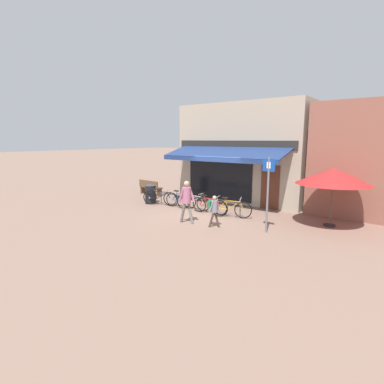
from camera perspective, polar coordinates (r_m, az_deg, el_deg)
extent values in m
plane|color=#846656|center=(13.58, 2.59, -3.99)|extent=(160.00, 160.00, 0.00)
cube|color=tan|center=(16.65, 10.29, 7.36)|extent=(6.90, 3.00, 5.13)
cube|color=black|center=(15.82, 5.19, 2.58)|extent=(3.79, 0.04, 2.20)
cube|color=#5B2D1E|center=(14.56, 14.64, 0.86)|extent=(0.90, 0.04, 2.10)
cube|color=#282623|center=(15.30, 7.72, 8.86)|extent=(6.55, 0.06, 0.44)
cube|color=navy|center=(14.60, 6.06, 7.57)|extent=(6.21, 1.71, 0.50)
cube|color=navy|center=(13.90, 4.21, 6.14)|extent=(6.21, 0.03, 0.20)
cylinder|color=#47494F|center=(14.07, 0.93, -1.20)|extent=(4.69, 0.04, 0.04)
cylinder|color=#47494F|center=(15.56, -5.89, -1.19)|extent=(0.04, 0.04, 0.55)
cylinder|color=#47494F|center=(12.93, 9.15, -3.57)|extent=(0.04, 0.04, 0.55)
torus|color=black|center=(14.95, -4.19, -1.32)|extent=(0.70, 0.36, 0.71)
cylinder|color=#9E9EA3|center=(14.95, -4.19, -1.32)|extent=(0.09, 0.09, 0.08)
torus|color=black|center=(15.37, -8.05, -1.09)|extent=(0.70, 0.36, 0.71)
cylinder|color=#9E9EA3|center=(15.37, -8.05, -1.09)|extent=(0.09, 0.09, 0.08)
cylinder|color=black|center=(15.06, -5.71, -0.66)|extent=(0.60, 0.22, 0.38)
cylinder|color=black|center=(15.02, -5.90, 0.02)|extent=(0.65, 0.28, 0.05)
cylinder|color=black|center=(15.18, -6.90, -0.56)|extent=(0.11, 0.11, 0.37)
cylinder|color=black|center=(15.29, -7.39, -1.16)|extent=(0.37, 0.17, 0.05)
cylinder|color=black|center=(15.26, -7.57, -0.49)|extent=(0.33, 0.11, 0.37)
cylinder|color=black|center=(14.93, -4.44, -0.70)|extent=(0.15, 0.12, 0.34)
cylinder|color=#9E9EA3|center=(15.14, -7.15, 0.30)|extent=(0.06, 0.05, 0.11)
cube|color=black|center=(15.13, -7.22, 0.55)|extent=(0.26, 0.18, 0.06)
cylinder|color=#9E9EA3|center=(14.88, -4.70, 0.18)|extent=(0.04, 0.05, 0.14)
cylinder|color=#9E9EA3|center=(14.86, -4.72, 0.44)|extent=(0.21, 0.49, 0.08)
torus|color=black|center=(14.33, -0.45, -1.84)|extent=(0.68, 0.15, 0.68)
cylinder|color=#9E9EA3|center=(14.33, -0.45, -1.84)|extent=(0.08, 0.07, 0.07)
torus|color=black|center=(14.84, -3.81, -1.45)|extent=(0.68, 0.15, 0.68)
cylinder|color=#9E9EA3|center=(14.84, -3.81, -1.45)|extent=(0.08, 0.07, 0.07)
cylinder|color=#1E4793|center=(14.49, -1.75, -1.10)|extent=(0.56, 0.12, 0.37)
cylinder|color=#1E4793|center=(14.48, -1.88, -0.40)|extent=(0.61, 0.12, 0.05)
cylinder|color=#1E4793|center=(14.65, -2.78, -0.96)|extent=(0.11, 0.04, 0.36)
cylinder|color=#1E4793|center=(14.75, -3.24, -1.55)|extent=(0.35, 0.08, 0.05)
cylinder|color=#1E4793|center=(14.74, -3.36, -0.86)|extent=(0.30, 0.08, 0.36)
cylinder|color=#1E4793|center=(14.33, -0.64, -1.19)|extent=(0.14, 0.05, 0.33)
cylinder|color=#9E9EA3|center=(14.64, -2.96, -0.06)|extent=(0.05, 0.03, 0.11)
cube|color=black|center=(14.63, -3.01, 0.21)|extent=(0.25, 0.13, 0.05)
cylinder|color=#9E9EA3|center=(14.32, -0.82, -0.26)|extent=(0.03, 0.03, 0.14)
cylinder|color=#9E9EA3|center=(14.30, -0.82, 0.01)|extent=(0.10, 0.52, 0.03)
torus|color=black|center=(13.81, 2.13, -2.29)|extent=(0.69, 0.15, 0.69)
cylinder|color=#9E9EA3|center=(13.81, 2.13, -2.29)|extent=(0.08, 0.07, 0.07)
torus|color=black|center=(14.33, -1.68, -1.83)|extent=(0.69, 0.15, 0.69)
cylinder|color=#9E9EA3|center=(14.33, -1.68, -1.83)|extent=(0.08, 0.07, 0.07)
cylinder|color=#BCB7B2|center=(13.97, 0.66, -1.50)|extent=(0.60, 0.12, 0.37)
cylinder|color=#BCB7B2|center=(13.96, 0.52, -0.77)|extent=(0.66, 0.12, 0.05)
cylinder|color=#BCB7B2|center=(14.13, -0.51, -1.34)|extent=(0.12, 0.04, 0.36)
cylinder|color=#BCB7B2|center=(14.24, -1.03, -1.95)|extent=(0.38, 0.08, 0.05)
cylinder|color=#BCB7B2|center=(14.22, -1.17, -1.23)|extent=(0.32, 0.08, 0.36)
cylinder|color=#BCB7B2|center=(13.81, 1.93, -1.61)|extent=(0.15, 0.04, 0.33)
cylinder|color=#9E9EA3|center=(14.12, -0.70, -0.41)|extent=(0.05, 0.03, 0.11)
cube|color=black|center=(14.12, -0.75, -0.12)|extent=(0.25, 0.13, 0.05)
cylinder|color=#9E9EA3|center=(13.80, 1.72, -0.64)|extent=(0.03, 0.03, 0.14)
cylinder|color=#9E9EA3|center=(13.78, 1.73, -0.35)|extent=(0.09, 0.52, 0.04)
torus|color=black|center=(13.13, 5.33, -2.96)|extent=(0.70, 0.14, 0.70)
cylinder|color=#9E9EA3|center=(13.13, 5.33, -2.96)|extent=(0.07, 0.07, 0.07)
torus|color=black|center=(13.64, 1.40, -2.43)|extent=(0.70, 0.14, 0.70)
cylinder|color=#9E9EA3|center=(13.64, 1.40, -2.43)|extent=(0.07, 0.07, 0.07)
cylinder|color=#B21E1E|center=(13.27, 3.79, -2.11)|extent=(0.59, 0.06, 0.37)
cylinder|color=#B21E1E|center=(13.24, 3.62, -1.34)|extent=(0.65, 0.09, 0.05)
cylinder|color=#B21E1E|center=(13.43, 2.58, -1.92)|extent=(0.12, 0.07, 0.37)
cylinder|color=#B21E1E|center=(13.55, 2.07, -2.55)|extent=(0.37, 0.06, 0.05)
cylinder|color=#B21E1E|center=(13.52, 1.90, -1.80)|extent=(0.32, 0.03, 0.36)
cylinder|color=#B21E1E|center=(13.11, 5.10, -2.24)|extent=(0.15, 0.07, 0.34)
cylinder|color=#9E9EA3|center=(13.40, 2.35, -0.95)|extent=(0.06, 0.04, 0.11)
cube|color=black|center=(13.39, 2.29, -0.65)|extent=(0.25, 0.12, 0.06)
cylinder|color=#9E9EA3|center=(13.08, 4.86, -1.23)|extent=(0.03, 0.04, 0.14)
cylinder|color=#9E9EA3|center=(13.06, 4.85, -0.93)|extent=(0.06, 0.52, 0.06)
torus|color=black|center=(12.70, 9.70, -3.41)|extent=(0.74, 0.36, 0.74)
cylinder|color=#9E9EA3|center=(12.70, 9.70, -3.41)|extent=(0.09, 0.09, 0.08)
torus|color=black|center=(12.87, 5.25, -3.13)|extent=(0.74, 0.36, 0.74)
cylinder|color=#9E9EA3|center=(12.87, 5.25, -3.13)|extent=(0.09, 0.09, 0.08)
cylinder|color=orange|center=(12.70, 8.00, -2.60)|extent=(0.55, 0.19, 0.39)
cylinder|color=orange|center=(12.65, 7.84, -1.76)|extent=(0.59, 0.24, 0.05)
cylinder|color=orange|center=(12.75, 6.63, -2.48)|extent=(0.11, 0.11, 0.39)
cylinder|color=orange|center=(12.83, 6.02, -3.22)|extent=(0.34, 0.15, 0.05)
cylinder|color=orange|center=(12.78, 5.86, -2.39)|extent=(0.31, 0.10, 0.38)
cylinder|color=orange|center=(12.65, 9.46, -2.65)|extent=(0.14, 0.12, 0.36)
cylinder|color=#9E9EA3|center=(12.69, 6.40, -1.43)|extent=(0.06, 0.05, 0.11)
cube|color=black|center=(12.67, 6.33, -1.12)|extent=(0.26, 0.18, 0.06)
cylinder|color=#9E9EA3|center=(12.58, 9.23, -1.58)|extent=(0.04, 0.05, 0.14)
cylinder|color=#9E9EA3|center=(12.56, 9.23, -1.27)|extent=(0.20, 0.50, 0.08)
cylinder|color=slate|center=(11.86, -0.31, -4.05)|extent=(0.35, 0.17, 0.83)
cylinder|color=slate|center=(11.91, -1.74, -3.99)|extent=(0.35, 0.17, 0.83)
cylinder|color=#B26684|center=(11.73, -1.04, -0.60)|extent=(0.40, 0.40, 0.64)
sphere|color=tan|center=(11.65, -1.04, 1.61)|extent=(0.21, 0.21, 0.21)
cylinder|color=#B26684|center=(11.67, -2.06, -0.66)|extent=(0.28, 0.11, 0.57)
cylinder|color=#B26684|center=(11.79, -0.02, -0.55)|extent=(0.28, 0.11, 0.57)
cylinder|color=#47382D|center=(11.40, 4.78, -5.25)|extent=(0.26, 0.13, 0.60)
cylinder|color=#47382D|center=(11.33, 3.73, -5.32)|extent=(0.26, 0.13, 0.60)
cylinder|color=gray|center=(11.24, 4.29, -2.74)|extent=(0.30, 0.30, 0.46)
sphere|color=tan|center=(11.17, 4.31, -1.09)|extent=(0.15, 0.15, 0.15)
cylinder|color=gray|center=(11.13, 3.69, -2.85)|extent=(0.21, 0.15, 0.41)
cylinder|color=gray|center=(11.35, 4.87, -2.62)|extent=(0.21, 0.15, 0.41)
cube|color=#23663D|center=(11.30, 3.37, -2.37)|extent=(0.18, 0.24, 0.27)
cylinder|color=black|center=(15.67, -7.91, -0.46)|extent=(0.55, 0.55, 0.93)
cone|color=#33353A|center=(15.59, -7.96, 1.42)|extent=(0.56, 0.56, 0.11)
cylinder|color=slate|center=(10.78, 14.20, -0.66)|extent=(0.07, 0.07, 2.69)
cube|color=#14429E|center=(10.63, 14.43, 4.98)|extent=(0.44, 0.02, 0.44)
cube|color=white|center=(10.62, 14.40, 4.97)|extent=(0.14, 0.01, 0.22)
cylinder|color=#4C3D2D|center=(12.46, 25.03, -1.06)|extent=(0.05, 0.05, 2.18)
cone|color=red|center=(12.34, 25.32, 2.76)|extent=(2.70, 2.70, 0.61)
cylinder|color=#262628|center=(12.69, 24.68, -5.78)|extent=(0.44, 0.44, 0.06)
cube|color=brown|center=(18.13, -7.84, 0.91)|extent=(1.62, 0.52, 0.06)
cube|color=brown|center=(17.97, -8.31, 1.53)|extent=(1.60, 0.13, 0.40)
cube|color=brown|center=(18.70, -9.30, 0.46)|extent=(0.10, 0.36, 0.45)
cube|color=brown|center=(17.64, -6.26, -0.04)|extent=(0.10, 0.36, 0.45)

